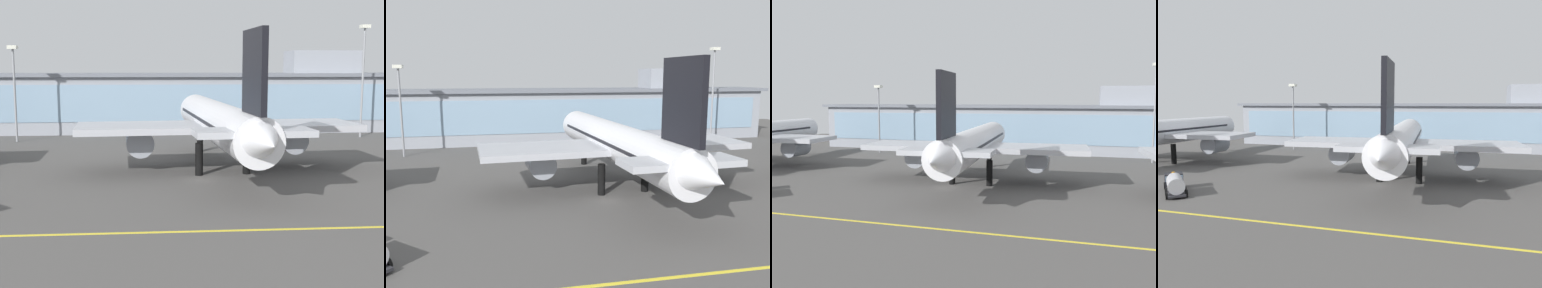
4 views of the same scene
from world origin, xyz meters
The scene contains 7 objects.
ground_plane centered at (0.00, 0.00, 0.00)m, with size 180.00×180.00×0.00m, color #514F4C.
taxiway_centreline_stripe centered at (0.00, -22.00, 0.01)m, with size 144.00×0.50×0.01m, color yellow.
terminal_building centered at (1.65, 53.58, 7.28)m, with size 116.38×14.00×18.75m.
airliner_near_left centered at (-51.58, 10.11, 6.93)m, with size 38.31×53.51×18.95m.
airliner_near_right centered at (3.04, 6.34, 6.91)m, with size 41.14×53.74×18.90m.
fuel_tanker_truck centered at (-28.23, -13.85, 1.51)m, with size 8.19×8.03×2.90m.
apron_light_mast_west centered at (-33.77, 38.50, 12.92)m, with size 1.80×1.80×19.11m.
Camera 4 is at (13.06, -57.27, 13.56)m, focal length 33.62 mm.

